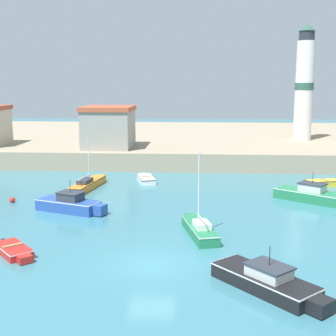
# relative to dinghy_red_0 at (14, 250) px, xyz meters

# --- Properties ---
(ground_plane) EXTENTS (200.00, 200.00, 0.00)m
(ground_plane) POSITION_rel_dinghy_red_0_xyz_m (7.85, -0.95, -0.26)
(ground_plane) COLOR teal
(quay_seawall) EXTENTS (120.00, 40.00, 2.01)m
(quay_seawall) POSITION_rel_dinghy_red_0_xyz_m (7.85, 44.66, 0.75)
(quay_seawall) COLOR gray
(quay_seawall) RESTS_ON ground
(dinghy_red_0) EXTENTS (3.10, 3.26, 0.54)m
(dinghy_red_0) POSITION_rel_dinghy_red_0_xyz_m (0.00, 0.00, 0.00)
(dinghy_red_0) COLOR red
(dinghy_red_0) RESTS_ON ground
(dinghy_white_1) EXTENTS (2.21, 4.11, 0.59)m
(dinghy_white_1) POSITION_rel_dinghy_red_0_xyz_m (5.24, 19.86, 0.02)
(dinghy_white_1) COLOR white
(dinghy_white_1) RESTS_ON ground
(motorboat_black_2) EXTENTS (5.13, 5.49, 2.18)m
(motorboat_black_2) POSITION_rel_dinghy_red_0_xyz_m (13.54, -3.75, 0.22)
(motorboat_black_2) COLOR black
(motorboat_black_2) RESTS_ON ground
(sailboat_green_3) EXTENTS (2.46, 5.53, 5.26)m
(sailboat_green_3) POSITION_rel_dinghy_red_0_xyz_m (10.40, 4.08, 0.18)
(sailboat_green_3) COLOR #237A4C
(sailboat_green_3) RESTS_ON ground
(dinghy_yellow_4) EXTENTS (3.95, 2.06, 0.64)m
(dinghy_yellow_4) POSITION_rel_dinghy_red_0_xyz_m (22.14, 19.10, 0.05)
(dinghy_yellow_4) COLOR yellow
(dinghy_yellow_4) RESTS_ON ground
(motorboat_blue_5) EXTENTS (5.72, 3.32, 2.39)m
(motorboat_blue_5) POSITION_rel_dinghy_red_0_xyz_m (0.76, 8.96, 0.31)
(motorboat_blue_5) COLOR #284C9E
(motorboat_blue_5) RESTS_ON ground
(motorboat_green_7) EXTENTS (5.87, 4.86, 2.43)m
(motorboat_green_7) POSITION_rel_dinghy_red_0_xyz_m (19.43, 13.17, 0.31)
(motorboat_green_7) COLOR #237A4C
(motorboat_green_7) RESTS_ON ground
(sailboat_orange_8) EXTENTS (2.21, 6.92, 4.58)m
(sailboat_orange_8) POSITION_rel_dinghy_red_0_xyz_m (0.28, 16.64, 0.16)
(sailboat_orange_8) COLOR orange
(sailboat_orange_8) RESTS_ON ground
(mooring_buoy) EXTENTS (0.45, 0.45, 0.45)m
(mooring_buoy) POSITION_rel_dinghy_red_0_xyz_m (-4.60, 11.22, -0.03)
(mooring_buoy) COLOR red
(mooring_buoy) RESTS_ON ground
(lighthouse) EXTENTS (2.36, 2.36, 14.68)m
(lighthouse) POSITION_rel_dinghy_red_0_xyz_m (23.85, 37.98, 8.91)
(lighthouse) COLOR silver
(lighthouse) RESTS_ON quay_seawall
(harbor_shed_near_wharf) EXTENTS (5.66, 6.70, 4.78)m
(harbor_shed_near_wharf) POSITION_rel_dinghy_red_0_xyz_m (-0.15, 29.37, 4.17)
(harbor_shed_near_wharf) COLOR gray
(harbor_shed_near_wharf) RESTS_ON quay_seawall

